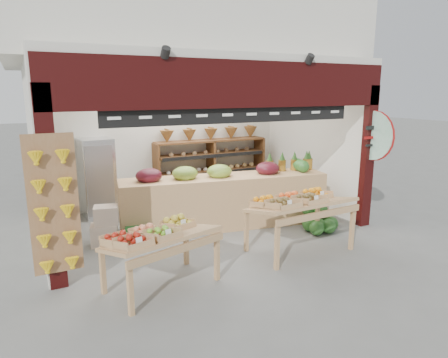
% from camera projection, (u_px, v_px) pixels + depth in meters
% --- Properties ---
extents(ground, '(60.00, 60.00, 0.00)m').
position_uv_depth(ground, '(212.00, 230.00, 7.46)').
color(ground, slate).
rests_on(ground, ground).
extents(shop_structure, '(6.36, 5.12, 5.40)m').
position_uv_depth(shop_structure, '(176.00, 21.00, 8.02)').
color(shop_structure, beige).
rests_on(shop_structure, ground).
extents(banana_board, '(0.60, 0.15, 1.80)m').
position_uv_depth(banana_board, '(54.00, 208.00, 4.98)').
color(banana_board, olive).
rests_on(banana_board, ground).
extents(gift_sign, '(0.04, 0.93, 0.92)m').
position_uv_depth(gift_sign, '(373.00, 136.00, 7.31)').
color(gift_sign, '#AFDCC6').
rests_on(gift_sign, ground).
extents(back_shelving, '(2.72, 0.44, 1.70)m').
position_uv_depth(back_shelving, '(211.00, 155.00, 9.36)').
color(back_shelving, brown).
rests_on(back_shelving, ground).
extents(refrigerator, '(0.67, 0.67, 1.62)m').
position_uv_depth(refrigerator, '(97.00, 178.00, 8.17)').
color(refrigerator, silver).
rests_on(refrigerator, ground).
extents(cardboard_stack, '(1.06, 0.77, 0.68)m').
position_uv_depth(cardboard_stack, '(120.00, 229.00, 6.79)').
color(cardboard_stack, silver).
rests_on(cardboard_stack, ground).
extents(mid_counter, '(3.99, 1.43, 1.21)m').
position_uv_depth(mid_counter, '(224.00, 199.00, 7.60)').
color(mid_counter, tan).
rests_on(mid_counter, ground).
extents(display_table_left, '(1.61, 1.16, 0.94)m').
position_uv_depth(display_table_left, '(153.00, 237.00, 5.12)').
color(display_table_left, tan).
rests_on(display_table_left, ground).
extents(display_table_right, '(1.69, 1.00, 1.04)m').
position_uv_depth(display_table_right, '(296.00, 203.00, 6.35)').
color(display_table_right, tan).
rests_on(display_table_right, ground).
extents(watermelon_pile, '(0.72, 0.67, 0.51)m').
position_uv_depth(watermelon_pile, '(319.00, 221.00, 7.44)').
color(watermelon_pile, '#22531B').
rests_on(watermelon_pile, ground).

